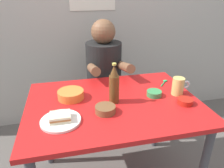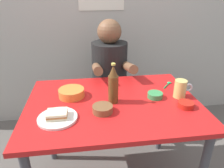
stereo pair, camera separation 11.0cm
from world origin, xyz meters
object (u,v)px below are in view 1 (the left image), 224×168
Objects in this scene: dining_table at (114,113)px; beer_bottle at (114,85)px; plate_orange at (61,121)px; sandwich at (60,117)px; dip_bowl_green at (154,93)px; person_seated at (104,65)px; stool at (105,104)px; beer_mug at (178,86)px.

dining_table is 4.20× the size of beer_bottle.
sandwich is at bearing 90.00° from plate_orange.
dining_table is 0.38m from plate_orange.
dip_bowl_green is at bearing 4.35° from beer_bottle.
person_seated reaches higher than plate_orange.
person_seated is at bearing 85.00° from beer_bottle.
stool is 0.98m from sandwich.
person_seated reaches higher than beer_bottle.
beer_mug is (0.45, 0.00, 0.15)m from dining_table.
beer_mug is 0.45m from beer_bottle.
beer_bottle is at bearing -94.91° from stool.
beer_mug is at bearing -3.31° from dip_bowl_green.
person_seated is (0.06, 0.62, 0.12)m from dining_table.
person_seated is 0.73m from beer_mug.
plate_orange is (-0.39, -0.78, -0.02)m from person_seated.
dining_table is 0.21m from beer_bottle.
dip_bowl_green is (0.28, 0.02, -0.10)m from beer_bottle.
sandwich is at bearing -154.84° from dining_table.
person_seated is (0.00, -0.01, 0.42)m from stool.
beer_bottle is at bearing -80.84° from dining_table.
sandwich reaches higher than plate_orange.
dip_bowl_green is at bearing 15.38° from plate_orange.
stool is at bearing 122.10° from beer_mug.
person_seated reaches higher than dip_bowl_green.
stool is 3.57× the size of beer_mug.
beer_mug is 0.17m from dip_bowl_green.
person_seated is 2.75× the size of beer_bottle.
dining_table is 11.00× the size of dip_bowl_green.
dip_bowl_green reaches higher than plate_orange.
plate_orange reaches higher than dining_table.
person_seated is 0.65m from dip_bowl_green.
stool is (0.06, 0.63, -0.30)m from dining_table.
beer_mug is at bearing -57.43° from person_seated.
sandwich reaches higher than dip_bowl_green.
dining_table is 0.31m from dip_bowl_green.
dining_table is at bearing -177.39° from dip_bowl_green.
dip_bowl_green is at bearing 176.69° from beer_mug.
plate_orange is at bearing -168.43° from beer_mug.
sandwich is (-0.39, -0.79, 0.42)m from stool.
person_seated reaches higher than dining_table.
dining_table is at bearing -95.19° from person_seated.
beer_mug is at bearing -57.90° from stool.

